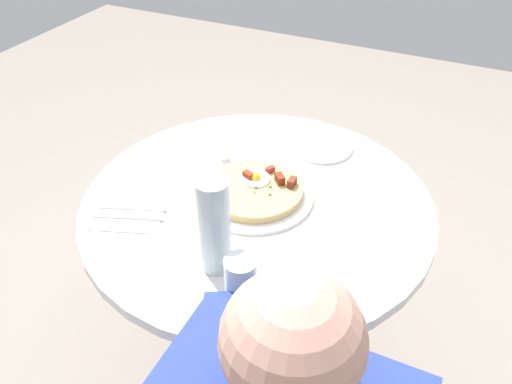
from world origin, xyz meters
The scene contains 12 objects.
ground_plane centered at (0.00, 0.00, 0.00)m, with size 6.00×6.00×0.00m, color gray.
dining_table centered at (0.00, 0.00, 0.57)m, with size 0.92×0.92×0.74m.
pizza_plate centered at (0.01, -0.01, 0.75)m, with size 0.31×0.31×0.01m, color white.
breakfast_pizza centered at (0.01, -0.01, 0.77)m, with size 0.25×0.25×0.05m.
bread_plate centered at (-0.07, -0.31, 0.75)m, with size 0.18×0.18×0.01m, color silver.
napkin centered at (0.27, 0.19, 0.75)m, with size 0.17×0.14×0.00m, color white.
fork centered at (0.27, 0.18, 0.75)m, with size 0.18×0.01×0.01m, color silver.
knife centered at (0.26, 0.21, 0.75)m, with size 0.18×0.01×0.01m, color silver.
water_glass centered at (-0.12, 0.33, 0.80)m, with size 0.07×0.07×0.12m, color silver.
water_bottle centered at (-0.02, 0.26, 0.86)m, with size 0.07×0.07×0.23m, color silver.
salt_shaker centered at (0.17, -0.13, 0.77)m, with size 0.03×0.03×0.06m, color white.
pepper_shaker centered at (-0.24, 0.31, 0.77)m, with size 0.03×0.03×0.05m, color #3F3833.
Camera 1 is at (-0.45, 0.97, 1.58)m, focal length 36.26 mm.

